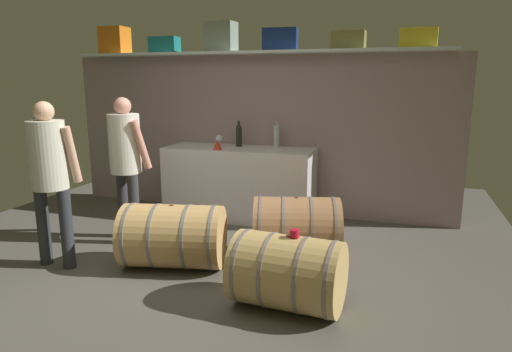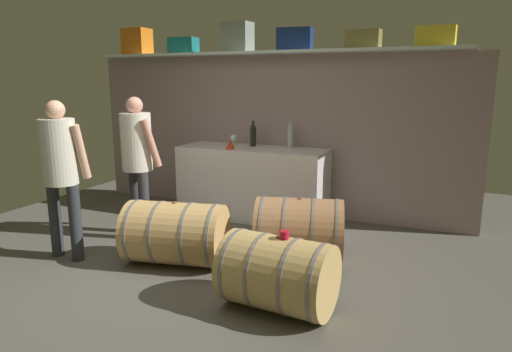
{
  "view_description": "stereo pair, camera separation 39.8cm",
  "coord_description": "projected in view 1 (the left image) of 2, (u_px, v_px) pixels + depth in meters",
  "views": [
    {
      "loc": [
        1.8,
        -3.2,
        1.71
      ],
      "look_at": [
        0.61,
        0.51,
        0.88
      ],
      "focal_mm": 31.59,
      "sensor_mm": 36.0,
      "label": 1
    },
    {
      "loc": [
        2.17,
        -3.06,
        1.71
      ],
      "look_at": [
        0.61,
        0.51,
        0.88
      ],
      "focal_mm": 31.59,
      "sensor_mm": 36.0,
      "label": 2
    }
  ],
  "objects": [
    {
      "name": "winemaker_pouring",
      "position": [
        126.0,
        154.0,
        4.74
      ],
      "size": [
        0.5,
        0.45,
        1.54
      ],
      "rotation": [
        0.0,
        0.0,
        -0.56
      ],
      "color": "#333236",
      "rests_on": "ground"
    },
    {
      "name": "toolcase_navy",
      "position": [
        280.0,
        39.0,
        5.37
      ],
      "size": [
        0.42,
        0.21,
        0.26
      ],
      "primitive_type": "cube",
      "rotation": [
        0.0,
        0.0,
        0.07
      ],
      "color": "navy",
      "rests_on": "high_shelf_board"
    },
    {
      "name": "ground_plane",
      "position": [
        199.0,
        259.0,
        4.43
      ],
      "size": [
        6.31,
        7.93,
        0.02
      ],
      "primitive_type": "cube",
      "color": "#545049"
    },
    {
      "name": "wine_bottle_dark",
      "position": [
        239.0,
        135.0,
        5.66
      ],
      "size": [
        0.08,
        0.08,
        0.32
      ],
      "color": "black",
      "rests_on": "work_cabinet"
    },
    {
      "name": "toolcase_orange",
      "position": [
        115.0,
        41.0,
        6.05
      ],
      "size": [
        0.35,
        0.28,
        0.35
      ],
      "primitive_type": "cube",
      "rotation": [
        0.0,
        0.0,
        0.01
      ],
      "color": "orange",
      "rests_on": "high_shelf_board"
    },
    {
      "name": "work_cabinet",
      "position": [
        239.0,
        183.0,
        5.65
      ],
      "size": [
        1.85,
        0.65,
        0.89
      ],
      "primitive_type": "cube",
      "color": "white",
      "rests_on": "ground"
    },
    {
      "name": "high_shelf_board",
      "position": [
        251.0,
        53.0,
        5.51
      ],
      "size": [
        4.7,
        0.4,
        0.03
      ],
      "primitive_type": "cube",
      "color": "silver",
      "rests_on": "back_wall_panel"
    },
    {
      "name": "wine_glass",
      "position": [
        219.0,
        139.0,
        5.68
      ],
      "size": [
        0.08,
        0.08,
        0.14
      ],
      "color": "white",
      "rests_on": "work_cabinet"
    },
    {
      "name": "red_funnel",
      "position": [
        217.0,
        145.0,
        5.41
      ],
      "size": [
        0.11,
        0.11,
        0.12
      ],
      "primitive_type": "cone",
      "color": "red",
      "rests_on": "work_cabinet"
    },
    {
      "name": "visitor_tasting",
      "position": [
        50.0,
        167.0,
        4.06
      ],
      "size": [
        0.46,
        0.36,
        1.53
      ],
      "rotation": [
        0.0,
        0.0,
        -0.05
      ],
      "color": "#2D3035",
      "rests_on": "ground"
    },
    {
      "name": "toolcase_olive",
      "position": [
        348.0,
        40.0,
        5.14
      ],
      "size": [
        0.39,
        0.22,
        0.2
      ],
      "primitive_type": "cube",
      "rotation": [
        0.0,
        0.0,
        -0.06
      ],
      "color": "olive",
      "rests_on": "high_shelf_board"
    },
    {
      "name": "back_wall_panel",
      "position": [
        255.0,
        135.0,
        5.87
      ],
      "size": [
        5.11,
        0.1,
        2.02
      ],
      "primitive_type": "cube",
      "color": "gray",
      "rests_on": "ground"
    },
    {
      "name": "wine_barrel_far",
      "position": [
        173.0,
        236.0,
        4.16
      ],
      "size": [
        1.02,
        0.77,
        0.6
      ],
      "rotation": [
        0.0,
        0.0,
        0.22
      ],
      "color": "tan",
      "rests_on": "ground"
    },
    {
      "name": "toolcase_yellow",
      "position": [
        418.0,
        38.0,
        4.91
      ],
      "size": [
        0.41,
        0.22,
        0.21
      ],
      "primitive_type": "cube",
      "rotation": [
        0.0,
        0.0,
        -0.08
      ],
      "color": "yellow",
      "rests_on": "high_shelf_board"
    },
    {
      "name": "wine_bottle_clear",
      "position": [
        277.0,
        135.0,
        5.58
      ],
      "size": [
        0.07,
        0.07,
        0.33
      ],
      "color": "#B0BAB9",
      "rests_on": "work_cabinet"
    },
    {
      "name": "wine_barrel_near",
      "position": [
        288.0,
        272.0,
        3.4
      ],
      "size": [
        0.86,
        0.63,
        0.58
      ],
      "rotation": [
        0.0,
        0.0,
        -0.07
      ],
      "color": "tan",
      "rests_on": "ground"
    },
    {
      "name": "tasting_cup",
      "position": [
        295.0,
        233.0,
        3.32
      ],
      "size": [
        0.07,
        0.07,
        0.05
      ],
      "primitive_type": "cylinder",
      "color": "red",
      "rests_on": "wine_barrel_near"
    },
    {
      "name": "toolcase_grey",
      "position": [
        221.0,
        37.0,
        5.59
      ],
      "size": [
        0.38,
        0.27,
        0.36
      ],
      "primitive_type": "cube",
      "rotation": [
        0.0,
        0.0,
        -0.08
      ],
      "color": "gray",
      "rests_on": "high_shelf_board"
    },
    {
      "name": "toolcase_teal",
      "position": [
        165.0,
        45.0,
        5.84
      ],
      "size": [
        0.38,
        0.24,
        0.2
      ],
      "primitive_type": "cube",
      "rotation": [
        0.0,
        0.0,
        0.06
      ],
      "color": "#187579",
      "rests_on": "high_shelf_board"
    },
    {
      "name": "wine_barrel_flank",
      "position": [
        296.0,
        228.0,
        4.34
      ],
      "size": [
        0.95,
        0.8,
        0.63
      ],
      "rotation": [
        0.0,
        0.0,
        0.27
      ],
      "color": "#A47149",
      "rests_on": "ground"
    }
  ]
}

